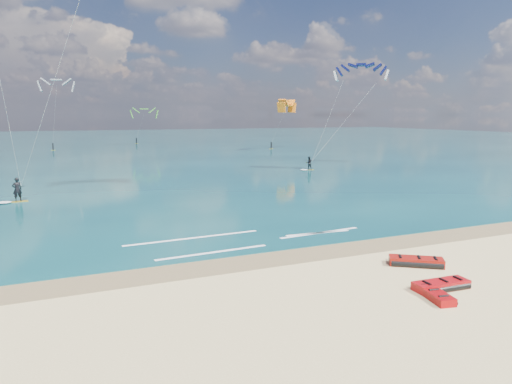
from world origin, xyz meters
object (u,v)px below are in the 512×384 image
Objects in this scene: packed_kite_left at (441,289)px; kitesurfer_main at (24,73)px; packed_kite_right at (434,298)px; kitesurfer_far at (337,110)px; packed_kite_mid at (416,265)px.

packed_kite_left is 30.57m from kitesurfer_main.
kitesurfer_far is (18.95, 36.74, 7.61)m from packed_kite_right.
packed_kite_left is 0.98× the size of packed_kite_mid.
packed_kite_mid is at bearing 69.89° from packed_kite_left.
kitesurfer_main reaches higher than kitesurfer_far.
packed_kite_mid reaches higher than packed_kite_right.
packed_kite_mid is 0.14× the size of kitesurfer_main.
packed_kite_right is 30.59m from kitesurfer_main.
packed_kite_mid is 3.96m from packed_kite_right.
kitesurfer_main reaches higher than packed_kite_mid.
packed_kite_left is at bearing -44.57° from packed_kite_right.
packed_kite_left is 0.13× the size of kitesurfer_main.
packed_kite_mid is at bearing -57.56° from kitesurfer_main.
packed_kite_right is 0.14× the size of kitesurfer_far.
kitesurfer_main is at bearing -143.61° from kitesurfer_far.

